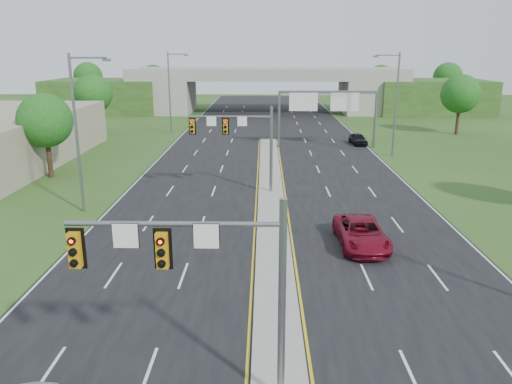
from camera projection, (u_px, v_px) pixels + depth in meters
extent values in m
cube|color=black|center=(270.00, 166.00, 50.06)|extent=(24.00, 160.00, 0.02)
cube|color=gray|center=(271.00, 199.00, 38.49)|extent=(2.00, 54.00, 0.16)
cube|color=gold|center=(256.00, 200.00, 38.53)|extent=(0.12, 54.00, 0.01)
cube|color=gold|center=(286.00, 200.00, 38.50)|extent=(0.12, 54.00, 0.01)
cube|color=silver|center=(153.00, 165.00, 50.24)|extent=(0.12, 160.00, 0.01)
cube|color=silver|center=(387.00, 166.00, 49.88)|extent=(0.12, 160.00, 0.01)
cylinder|color=slate|center=(282.00, 307.00, 15.44)|extent=(0.24, 0.24, 7.00)
cylinder|color=slate|center=(173.00, 224.00, 14.76)|extent=(6.50, 0.16, 0.16)
cube|color=orange|center=(162.00, 251.00, 14.72)|extent=(0.35, 0.25, 1.10)
cube|color=orange|center=(75.00, 250.00, 14.76)|extent=(0.35, 0.25, 1.10)
cube|color=black|center=(163.00, 249.00, 14.86)|extent=(0.55, 0.04, 1.30)
cube|color=black|center=(76.00, 248.00, 14.90)|extent=(0.55, 0.04, 1.30)
sphere|color=#FF0C05|center=(161.00, 241.00, 14.50)|extent=(0.20, 0.20, 0.20)
sphere|color=#FF0C05|center=(72.00, 241.00, 14.54)|extent=(0.20, 0.20, 0.20)
cube|color=white|center=(125.00, 236.00, 14.78)|extent=(0.75, 0.04, 0.75)
cube|color=white|center=(206.00, 236.00, 14.74)|extent=(0.75, 0.04, 0.75)
cylinder|color=slate|center=(271.00, 151.00, 39.49)|extent=(0.24, 0.24, 7.00)
cylinder|color=slate|center=(230.00, 117.00, 38.80)|extent=(6.50, 0.16, 0.16)
cube|color=orange|center=(226.00, 127.00, 38.77)|extent=(0.35, 0.25, 1.10)
cube|color=orange|center=(192.00, 127.00, 38.81)|extent=(0.35, 0.25, 1.10)
cube|color=black|center=(226.00, 126.00, 38.91)|extent=(0.55, 0.04, 1.30)
cube|color=black|center=(192.00, 126.00, 38.95)|extent=(0.55, 0.04, 1.30)
sphere|color=#FF0C05|center=(225.00, 122.00, 38.55)|extent=(0.20, 0.20, 0.20)
sphere|color=#FF0C05|center=(192.00, 122.00, 38.59)|extent=(0.20, 0.20, 0.20)
cube|color=white|center=(211.00, 121.00, 38.82)|extent=(0.75, 0.04, 0.75)
cube|color=white|center=(242.00, 121.00, 38.79)|extent=(0.75, 0.04, 0.75)
cylinder|color=slate|center=(279.00, 120.00, 58.76)|extent=(0.28, 0.28, 6.60)
cylinder|color=slate|center=(375.00, 120.00, 58.59)|extent=(0.28, 0.28, 6.60)
cube|color=slate|center=(328.00, 92.00, 57.80)|extent=(11.50, 0.35, 0.35)
cube|color=#0D611D|center=(303.00, 102.00, 57.95)|extent=(3.20, 0.08, 2.00)
cube|color=#0D611D|center=(345.00, 102.00, 57.88)|extent=(3.20, 0.08, 2.00)
cube|color=silver|center=(303.00, 102.00, 57.91)|extent=(3.30, 0.03, 2.10)
cube|color=silver|center=(345.00, 102.00, 57.83)|extent=(3.30, 0.03, 2.10)
cube|color=gray|center=(176.00, 96.00, 92.79)|extent=(6.00, 12.00, 6.00)
cube|color=gray|center=(359.00, 96.00, 92.27)|extent=(6.00, 12.00, 6.00)
cube|color=#2A4619|center=(107.00, 96.00, 92.99)|extent=(20.00, 14.00, 6.00)
cube|color=#2A4619|center=(429.00, 96.00, 92.07)|extent=(20.00, 14.00, 6.00)
cube|color=gray|center=(267.00, 76.00, 91.54)|extent=(50.00, 12.00, 1.20)
cube|color=gray|center=(268.00, 72.00, 85.68)|extent=(50.00, 0.40, 0.90)
cube|color=gray|center=(267.00, 69.00, 96.84)|extent=(50.00, 0.40, 0.90)
cylinder|color=slate|center=(77.00, 136.00, 34.34)|extent=(0.20, 0.20, 11.00)
cylinder|color=slate|center=(88.00, 58.00, 32.90)|extent=(2.50, 0.12, 0.12)
cube|color=slate|center=(107.00, 60.00, 32.92)|extent=(0.50, 0.25, 0.18)
cylinder|color=slate|center=(170.00, 94.00, 68.01)|extent=(0.20, 0.20, 11.00)
cylinder|color=slate|center=(177.00, 54.00, 66.57)|extent=(2.50, 0.12, 0.12)
cube|color=slate|center=(186.00, 55.00, 66.59)|extent=(0.50, 0.25, 0.18)
cylinder|color=slate|center=(396.00, 106.00, 53.16)|extent=(0.20, 0.20, 11.00)
cylinder|color=slate|center=(388.00, 55.00, 51.76)|extent=(2.50, 0.12, 0.12)
cube|color=slate|center=(376.00, 57.00, 51.82)|extent=(0.50, 0.25, 0.18)
cylinder|color=#382316|center=(49.00, 156.00, 45.02)|extent=(0.44, 0.44, 4.00)
sphere|color=#174B14|center=(45.00, 120.00, 44.14)|extent=(4.80, 4.80, 4.80)
cylinder|color=#382316|center=(95.00, 118.00, 69.09)|extent=(0.44, 0.44, 4.25)
sphere|color=#174B14|center=(93.00, 93.00, 68.16)|extent=(5.20, 5.20, 5.20)
cylinder|color=#382316|center=(458.00, 119.00, 68.32)|extent=(0.44, 0.44, 4.25)
sphere|color=#174B14|center=(460.00, 94.00, 67.39)|extent=(5.20, 5.20, 5.20)
cylinder|color=#382316|center=(90.00, 94.00, 106.78)|extent=(0.44, 0.44, 4.50)
sphere|color=#174B14|center=(88.00, 77.00, 105.80)|extent=(6.00, 6.00, 6.00)
cylinder|color=#382316|center=(155.00, 94.00, 106.60)|extent=(0.44, 0.44, 4.25)
sphere|color=#174B14|center=(154.00, 78.00, 105.67)|extent=(5.60, 5.60, 5.60)
cylinder|color=#382316|center=(380.00, 95.00, 105.86)|extent=(0.44, 0.44, 4.25)
sphere|color=#174B14|center=(381.00, 78.00, 104.93)|extent=(5.60, 5.60, 5.60)
cylinder|color=#382316|center=(446.00, 94.00, 105.61)|extent=(0.44, 0.44, 4.50)
sphere|color=#174B14|center=(448.00, 77.00, 104.63)|extent=(6.00, 6.00, 6.00)
imported|color=maroon|center=(361.00, 233.00, 29.29)|extent=(2.77, 5.80, 1.60)
imported|color=black|center=(358.00, 139.00, 61.24)|extent=(2.00, 4.13, 1.36)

